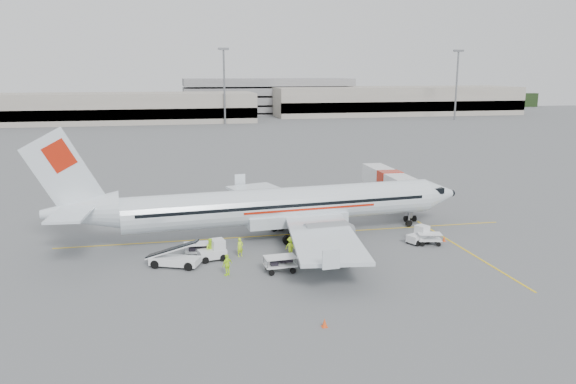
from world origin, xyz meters
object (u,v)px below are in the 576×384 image
tug_aft (212,250)px  aircraft (284,182)px  jet_bridge (389,190)px  belt_loader (175,250)px  tug_mid (323,244)px  tug_fore (418,235)px

tug_aft → aircraft: bearing=23.7°
jet_bridge → tug_aft: jet_bridge is taller
aircraft → tug_aft: size_ratio=17.42×
belt_loader → tug_mid: 12.57m
belt_loader → jet_bridge: bearing=54.1°
aircraft → jet_bridge: 17.10m
belt_loader → tug_aft: size_ratio=2.32×
tug_mid → tug_aft: (-9.48, 0.46, -0.08)m
aircraft → tug_mid: (2.26, -5.69, -4.47)m
aircraft → jet_bridge: aircraft is taller
belt_loader → tug_mid: belt_loader is taller
belt_loader → tug_mid: (12.55, 0.50, -0.47)m
tug_aft → tug_mid: bearing=-15.0°
tug_aft → jet_bridge: bearing=21.3°
aircraft → belt_loader: (-10.29, -6.19, -4.00)m
tug_mid → aircraft: bearing=133.9°
tug_aft → tug_fore: bearing=-9.6°
aircraft → jet_bridge: size_ratio=2.37×
jet_bridge → belt_loader: jet_bridge is taller
jet_bridge → belt_loader: bearing=-148.0°
tug_fore → tug_mid: bearing=163.5°
jet_bridge → tug_fore: (-2.46, -13.31, -1.37)m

